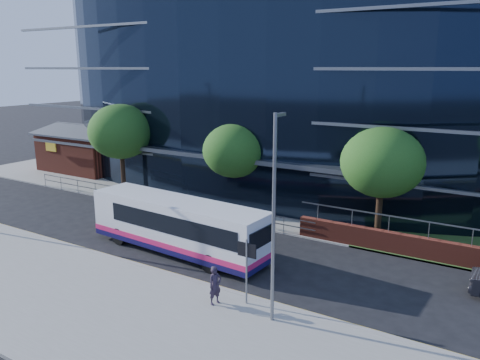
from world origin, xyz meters
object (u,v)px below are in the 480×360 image
Objects in this scene: tree_far_b at (234,151)px; city_bus at (179,225)px; tree_far_a at (121,132)px; pedestrian at (215,285)px; street_sign at (247,258)px; brick_pavilion at (89,150)px; tree_far_c at (382,163)px; streetlight_east at (274,214)px.

city_bus is (1.44, -7.91, -2.68)m from tree_far_b.
tree_far_a is 20.29m from pedestrian.
street_sign is at bearing -55.92° from tree_far_b.
tree_far_b reaches higher than brick_pavilion.
tree_far_a is 14.04m from city_bus.
tree_far_a is 1.15× the size of tree_far_b.
tree_far_c is (2.50, 10.59, 2.39)m from street_sign.
tree_far_b reaches higher than street_sign.
streetlight_east reaches higher than tree_far_b.
tree_far_a reaches higher than tree_far_c.
streetlight_east is at bearing -29.24° from brick_pavilion.
city_bus is (20.44, -11.91, -0.41)m from brick_pavilion.
street_sign is 2.80m from streetlight_east.
tree_far_a is 0.87× the size of streetlight_east.
streetlight_east reaches higher than city_bus.
tree_far_b is at bearing 177.14° from tree_far_c.
tree_far_b is (10.00, 0.50, -0.65)m from tree_far_a.
streetlight_east reaches higher than pedestrian.
tree_far_c is 0.60× the size of city_bus.
street_sign is 20.63m from tree_far_a.
pedestrian is at bearing -61.48° from tree_far_b.
tree_far_b is 8.48m from city_bus.
pedestrian is at bearing -34.54° from tree_far_a.
pedestrian is at bearing -147.19° from street_sign.
brick_pavilion reaches higher than street_sign.
streetlight_east is 4.33m from pedestrian.
tree_far_c is at bearing 76.71° from street_sign.
street_sign is 13.54m from tree_far_b.
tree_far_b reaches higher than city_bus.
city_bus is (-7.56, 3.76, -2.91)m from streetlight_east.
tree_far_c is (10.00, -0.50, 0.33)m from tree_far_b.
brick_pavilion reaches higher than city_bus.
brick_pavilion is 19.55m from tree_far_b.
pedestrian is at bearing -107.65° from tree_far_c.
brick_pavilion is 0.80× the size of city_bus.
tree_far_c reaches higher than brick_pavilion.
city_bus is at bearing 70.27° from pedestrian.
street_sign reaches higher than pedestrian.
tree_far_a reaches higher than street_sign.
pedestrian is at bearing -177.39° from streetlight_east.
tree_far_b is at bearing 124.08° from street_sign.
tree_far_a is 0.65× the size of city_bus.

